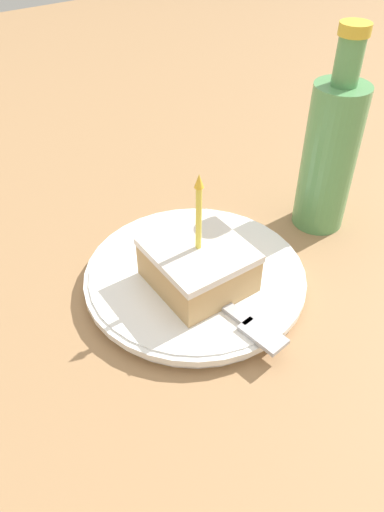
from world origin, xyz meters
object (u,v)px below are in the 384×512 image
(bottle, at_px, (330,153))
(fork, at_px, (222,303))
(cake_slice, at_px, (198,264))
(plate, at_px, (192,278))

(bottle, bearing_deg, fork, 17.44)
(bottle, bearing_deg, cake_slice, 6.20)
(cake_slice, distance_m, bottle, 0.21)
(plate, relative_size, bottle, 1.00)
(cake_slice, xyz_separation_m, fork, (-0.00, 0.04, -0.02))
(cake_slice, xyz_separation_m, bottle, (-0.20, -0.02, 0.05))
(plate, relative_size, fork, 1.30)
(fork, xyz_separation_m, bottle, (-0.20, -0.06, 0.08))
(plate, height_order, cake_slice, cake_slice)
(plate, relative_size, cake_slice, 1.83)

